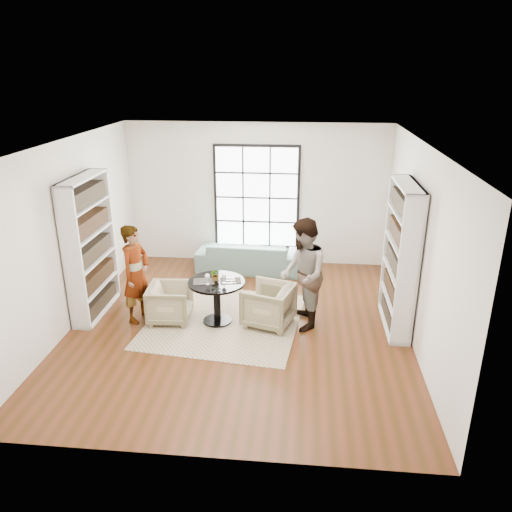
# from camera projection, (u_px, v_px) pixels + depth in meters

# --- Properties ---
(ground) EXTENTS (6.00, 6.00, 0.00)m
(ground) POSITION_uv_depth(u_px,v_px,m) (239.00, 326.00, 8.31)
(ground) COLOR #562714
(room_shell) EXTENTS (6.00, 6.01, 6.00)m
(room_shell) POSITION_uv_depth(u_px,v_px,m) (243.00, 244.00, 8.37)
(room_shell) COLOR silver
(room_shell) RESTS_ON ground
(rug) EXTENTS (2.75, 2.75, 0.01)m
(rug) POSITION_uv_depth(u_px,v_px,m) (224.00, 320.00, 8.48)
(rug) COLOR tan
(rug) RESTS_ON ground
(pedestal_table) EXTENTS (0.94, 0.94, 0.75)m
(pedestal_table) POSITION_uv_depth(u_px,v_px,m) (217.00, 293.00, 8.25)
(pedestal_table) COLOR black
(pedestal_table) RESTS_ON ground
(sofa) EXTENTS (2.18, 0.93, 0.63)m
(sofa) POSITION_uv_depth(u_px,v_px,m) (249.00, 256.00, 10.49)
(sofa) COLOR gray
(sofa) RESTS_ON ground
(armchair_left) EXTENTS (0.75, 0.73, 0.64)m
(armchair_left) POSITION_uv_depth(u_px,v_px,m) (170.00, 303.00, 8.39)
(armchair_left) COLOR #C5B88D
(armchair_left) RESTS_ON ground
(armchair_right) EXTENTS (0.95, 0.94, 0.70)m
(armchair_right) POSITION_uv_depth(u_px,v_px,m) (268.00, 305.00, 8.26)
(armchair_right) COLOR #C3BE8B
(armchair_right) RESTS_ON ground
(person_left) EXTENTS (0.57, 0.70, 1.67)m
(person_left) POSITION_uv_depth(u_px,v_px,m) (136.00, 274.00, 8.26)
(person_left) COLOR gray
(person_left) RESTS_ON ground
(person_right) EXTENTS (0.82, 0.99, 1.84)m
(person_right) POSITION_uv_depth(u_px,v_px,m) (303.00, 275.00, 8.00)
(person_right) COLOR gray
(person_right) RESTS_ON ground
(placemat_left) EXTENTS (0.38, 0.32, 0.01)m
(placemat_left) POSITION_uv_depth(u_px,v_px,m) (204.00, 282.00, 8.16)
(placemat_left) COLOR black
(placemat_left) RESTS_ON pedestal_table
(placemat_right) EXTENTS (0.38, 0.32, 0.01)m
(placemat_right) POSITION_uv_depth(u_px,v_px,m) (231.00, 281.00, 8.19)
(placemat_right) COLOR black
(placemat_right) RESTS_ON pedestal_table
(cutlery_left) EXTENTS (0.18, 0.24, 0.01)m
(cutlery_left) POSITION_uv_depth(u_px,v_px,m) (204.00, 281.00, 8.16)
(cutlery_left) COLOR silver
(cutlery_left) RESTS_ON placemat_left
(cutlery_right) EXTENTS (0.18, 0.24, 0.01)m
(cutlery_right) POSITION_uv_depth(u_px,v_px,m) (231.00, 280.00, 8.19)
(cutlery_right) COLOR silver
(cutlery_right) RESTS_ON placemat_right
(wine_glass_left) EXTENTS (0.08, 0.08, 0.18)m
(wine_glass_left) POSITION_uv_depth(u_px,v_px,m) (207.00, 277.00, 8.02)
(wine_glass_left) COLOR silver
(wine_glass_left) RESTS_ON pedestal_table
(wine_glass_right) EXTENTS (0.08, 0.08, 0.17)m
(wine_glass_right) POSITION_uv_depth(u_px,v_px,m) (224.00, 276.00, 8.06)
(wine_glass_right) COLOR silver
(wine_glass_right) RESTS_ON pedestal_table
(flower_centerpiece) EXTENTS (0.23, 0.21, 0.21)m
(flower_centerpiece) POSITION_uv_depth(u_px,v_px,m) (216.00, 275.00, 8.18)
(flower_centerpiece) COLOR gray
(flower_centerpiece) RESTS_ON pedestal_table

